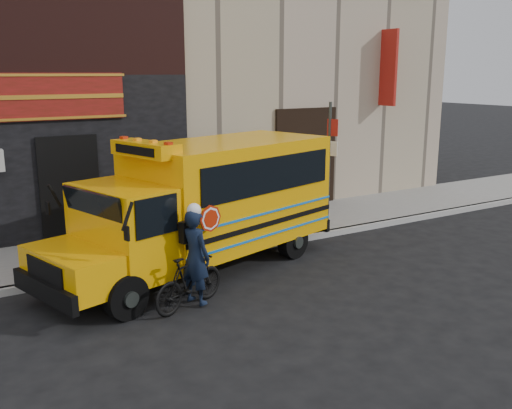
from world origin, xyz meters
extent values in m
plane|color=black|center=(0.00, 0.00, 0.00)|extent=(120.00, 120.00, 0.00)
cube|color=#9B9A95|center=(0.00, 2.60, 0.07)|extent=(40.00, 0.20, 0.15)
cube|color=slate|center=(0.00, 4.10, 0.07)|extent=(40.00, 3.00, 0.15)
cube|color=tan|center=(0.00, 10.50, 6.15)|extent=(20.00, 10.00, 12.00)
cube|color=black|center=(-3.20, 5.40, 1.40)|extent=(1.30, 0.10, 2.50)
cube|color=#A11A12|center=(7.00, 5.15, 4.35)|extent=(0.10, 0.70, 2.40)
cylinder|color=black|center=(-3.51, 0.33, 0.40)|extent=(0.85, 0.49, 0.80)
cylinder|color=black|center=(-4.05, 2.16, 0.40)|extent=(0.85, 0.49, 0.80)
cylinder|color=black|center=(0.90, 1.62, 0.40)|extent=(0.85, 0.49, 0.80)
cylinder|color=black|center=(0.37, 3.44, 0.40)|extent=(0.85, 0.49, 0.80)
cube|color=orange|center=(-4.21, 1.12, 0.80)|extent=(1.52, 2.20, 0.70)
cube|color=black|center=(-4.74, 0.96, 0.55)|extent=(0.69, 2.00, 0.35)
cube|color=orange|center=(-3.16, 1.43, 1.30)|extent=(1.74, 2.35, 1.70)
cube|color=black|center=(-3.70, 1.27, 1.70)|extent=(0.56, 1.74, 0.90)
cube|color=orange|center=(-0.42, 2.22, 1.62)|extent=(4.94, 3.37, 2.25)
cube|color=black|center=(1.77, 2.86, 0.55)|extent=(0.73, 2.15, 0.30)
cube|color=black|center=(-0.01, 1.19, 2.10)|extent=(3.75, 1.13, 0.75)
cube|color=orange|center=(-2.58, 1.59, 2.78)|extent=(0.93, 1.68, 0.28)
cylinder|color=#A71E06|center=(-1.78, 0.47, 1.55)|extent=(0.51, 0.17, 0.52)
cylinder|color=#363C38|center=(2.88, 2.87, 1.74)|extent=(0.08, 0.08, 3.48)
cube|color=#A11A12|center=(2.91, 2.80, 2.83)|extent=(0.14, 0.29, 0.43)
cube|color=white|center=(2.91, 2.80, 2.28)|extent=(0.14, 0.29, 0.38)
imported|color=black|center=(-2.36, 0.21, 0.50)|extent=(1.73, 1.05, 1.01)
imported|color=black|center=(-2.21, 0.25, 0.89)|extent=(0.63, 0.76, 1.78)
camera|label=1|loc=(-6.35, -8.79, 4.21)|focal=40.00mm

